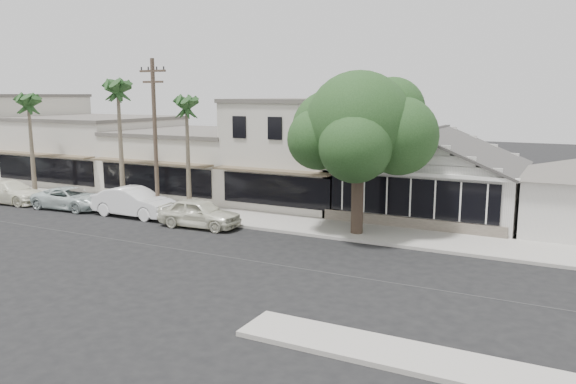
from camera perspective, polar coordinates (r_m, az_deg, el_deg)
The scene contains 16 objects.
ground at distance 24.39m, azimuth -4.72°, elevation -6.84°, with size 140.00×140.00×0.00m, color black.
sidewalk_north at distance 34.20m, azimuth -10.08°, elevation -1.96°, with size 90.00×3.50×0.15m, color #9E9991.
corner_shop at distance 33.36m, azimuth 14.22°, elevation 2.02°, with size 10.40×8.60×5.10m.
row_building_near at distance 36.87m, azimuth 2.44°, elevation 4.03°, with size 8.00×10.00×6.50m, color beige.
row_building_midnear at distance 41.58m, azimuth -8.90°, elevation 2.98°, with size 10.00×10.00×4.20m, color beige.
row_building_midfar at distance 48.47m, azimuth -19.00°, elevation 4.01°, with size 11.00×10.00×5.00m, color beige.
row_building_far at distance 56.86m, azimuth -26.77°, elevation 5.19°, with size 11.00×10.00×6.80m, color beige.
utility_pole at distance 33.00m, azimuth -13.35°, elevation 5.77°, with size 1.80×0.24×9.00m.
car_0 at distance 30.26m, azimuth -9.00°, elevation -2.12°, with size 1.83×4.54×1.55m, color beige.
car_1 at distance 33.74m, azimuth -15.39°, elevation -0.99°, with size 1.79×5.14×1.69m, color white.
car_2 at distance 37.19m, azimuth -21.24°, elevation -0.60°, with size 2.23×4.83×1.34m, color silver.
car_3 at distance 40.79m, azimuth -26.36°, elevation -0.00°, with size 2.05×5.05×1.46m, color white.
shade_tree at distance 27.90m, azimuth 7.27°, elevation 6.47°, with size 7.36×6.66×8.17m.
palm_east at distance 33.32m, azimuth -10.28°, elevation 8.41°, with size 2.64×2.64×7.25m.
palm_mid at distance 36.24m, azimuth -16.89°, elevation 9.71°, with size 2.74×2.74×8.31m.
palm_west at distance 42.86m, azimuth -24.88°, elevation 8.10°, with size 2.81×2.81×7.43m.
Camera 1 is at (12.49, -19.74, 6.99)m, focal length 35.00 mm.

